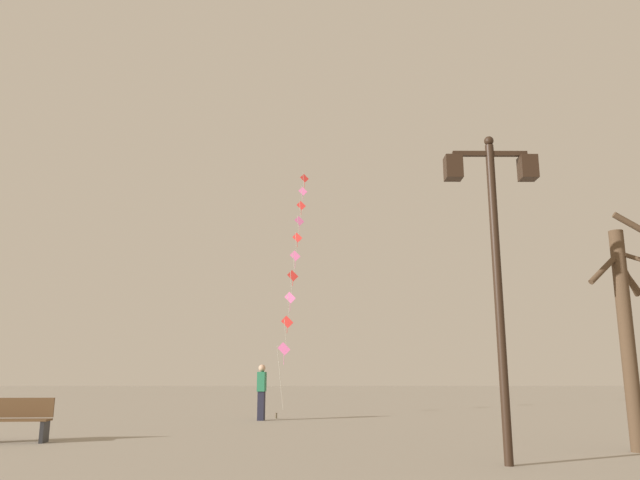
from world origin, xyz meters
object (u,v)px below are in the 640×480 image
object	(u,v)px
kite_train	(295,256)
kite_flyer	(262,391)
bare_tree	(627,325)
park_bench	(11,420)
twin_lantern_lamp_post	(494,231)

from	to	relation	value
kite_train	kite_flyer	world-z (taller)	kite_train
kite_train	bare_tree	world-z (taller)	kite_train
park_bench	kite_flyer	bearing A→B (deg)	51.05
twin_lantern_lamp_post	kite_train	xyz separation A→B (m)	(-3.89, 17.46, 2.98)
bare_tree	park_bench	size ratio (longest dim) A/B	2.73
bare_tree	park_bench	xyz separation A→B (m)	(-12.15, 1.72, -1.82)
twin_lantern_lamp_post	kite_train	bearing A→B (deg)	102.56
kite_train	bare_tree	distance (m)	17.65
twin_lantern_lamp_post	bare_tree	xyz separation A→B (m)	(2.90, 1.76, -1.38)
kite_flyer	park_bench	bearing A→B (deg)	151.29
kite_train	bare_tree	size ratio (longest dim) A/B	2.76
kite_flyer	bare_tree	bearing A→B (deg)	-132.62
twin_lantern_lamp_post	park_bench	bearing A→B (deg)	159.35
bare_tree	park_bench	distance (m)	12.40
park_bench	twin_lantern_lamp_post	bearing A→B (deg)	-25.28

